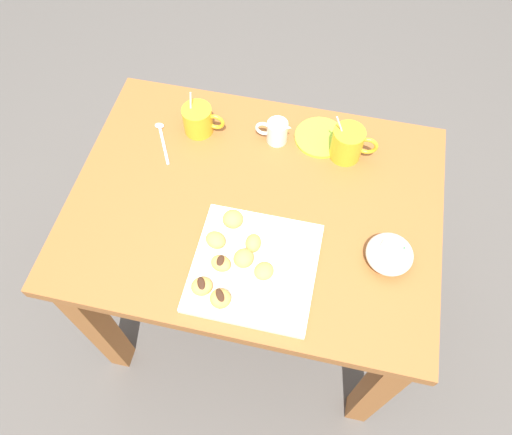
% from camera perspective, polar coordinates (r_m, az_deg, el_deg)
% --- Properties ---
extents(ground_plane, '(8.00, 8.00, 0.00)m').
position_cam_1_polar(ground_plane, '(2.02, -0.12, -9.93)').
color(ground_plane, '#514C47').
extents(dining_table, '(1.01, 0.75, 0.76)m').
position_cam_1_polar(dining_table, '(1.46, -0.16, -1.33)').
color(dining_table, '#935628').
rests_on(dining_table, ground_plane).
extents(pastry_plate_square, '(0.31, 0.31, 0.02)m').
position_cam_1_polar(pastry_plate_square, '(1.23, -0.20, -5.79)').
color(pastry_plate_square, silver).
rests_on(pastry_plate_square, dining_table).
extents(coffee_mug_mustard_left, '(0.12, 0.09, 0.13)m').
position_cam_1_polar(coffee_mug_mustard_left, '(1.47, -6.71, 11.28)').
color(coffee_mug_mustard_left, gold).
rests_on(coffee_mug_mustard_left, dining_table).
extents(coffee_mug_mustard_right, '(0.13, 0.09, 0.15)m').
position_cam_1_polar(coffee_mug_mustard_right, '(1.41, 10.65, 8.50)').
color(coffee_mug_mustard_right, gold).
rests_on(coffee_mug_mustard_right, dining_table).
extents(cream_pitcher_white, '(0.10, 0.06, 0.07)m').
position_cam_1_polar(cream_pitcher_white, '(1.44, 2.40, 10.02)').
color(cream_pitcher_white, silver).
rests_on(cream_pitcher_white, dining_table).
extents(ice_cream_bowl, '(0.12, 0.12, 0.09)m').
position_cam_1_polar(ice_cream_bowl, '(1.26, 15.30, -4.02)').
color(ice_cream_bowl, silver).
rests_on(ice_cream_bowl, dining_table).
extents(saucer_lime_left, '(0.15, 0.15, 0.01)m').
position_cam_1_polar(saucer_lime_left, '(1.48, 7.49, 9.21)').
color(saucer_lime_left, '#9EC633').
rests_on(saucer_lime_left, dining_table).
extents(loose_spoon_near_saucer, '(0.09, 0.14, 0.01)m').
position_cam_1_polar(loose_spoon_near_saucer, '(1.49, -10.85, 9.11)').
color(loose_spoon_near_saucer, silver).
rests_on(loose_spoon_near_saucer, dining_table).
extents(beignet_0, '(0.07, 0.07, 0.04)m').
position_cam_1_polar(beignet_0, '(1.21, -1.44, -4.74)').
color(beignet_0, '#D19347').
rests_on(beignet_0, pastry_plate_square).
extents(beignet_1, '(0.07, 0.07, 0.03)m').
position_cam_1_polar(beignet_1, '(1.20, 0.92, -6.24)').
color(beignet_1, '#D19347').
rests_on(beignet_1, pastry_plate_square).
extents(beignet_2, '(0.06, 0.06, 0.04)m').
position_cam_1_polar(beignet_2, '(1.17, -4.14, -9.36)').
color(beignet_2, '#D19347').
rests_on(beignet_2, pastry_plate_square).
extents(chocolate_drizzle_2, '(0.03, 0.04, 0.00)m').
position_cam_1_polar(chocolate_drizzle_2, '(1.16, -4.20, -9.00)').
color(chocolate_drizzle_2, '#381E11').
rests_on(chocolate_drizzle_2, beignet_2).
extents(beignet_3, '(0.07, 0.07, 0.04)m').
position_cam_1_polar(beignet_3, '(1.27, -2.70, -0.18)').
color(beignet_3, '#D19347').
rests_on(beignet_3, pastry_plate_square).
extents(beignet_4, '(0.07, 0.07, 0.03)m').
position_cam_1_polar(beignet_4, '(1.25, -4.70, -2.61)').
color(beignet_4, '#D19347').
rests_on(beignet_4, pastry_plate_square).
extents(beignet_5, '(0.07, 0.07, 0.03)m').
position_cam_1_polar(beignet_5, '(1.19, -6.30, -7.94)').
color(beignet_5, '#D19347').
rests_on(beignet_5, pastry_plate_square).
extents(chocolate_drizzle_5, '(0.03, 0.04, 0.00)m').
position_cam_1_polar(chocolate_drizzle_5, '(1.18, -6.38, -7.60)').
color(chocolate_drizzle_5, '#381E11').
rests_on(chocolate_drizzle_5, beignet_5).
extents(beignet_6, '(0.04, 0.05, 0.04)m').
position_cam_1_polar(beignet_6, '(1.23, -0.32, -2.99)').
color(beignet_6, '#D19347').
rests_on(beignet_6, pastry_plate_square).
extents(beignet_7, '(0.06, 0.06, 0.03)m').
position_cam_1_polar(beignet_7, '(1.22, -4.10, -5.33)').
color(beignet_7, '#D19347').
rests_on(beignet_7, pastry_plate_square).
extents(chocolate_drizzle_7, '(0.02, 0.03, 0.00)m').
position_cam_1_polar(chocolate_drizzle_7, '(1.20, -4.15, -5.00)').
color(chocolate_drizzle_7, '#381E11').
rests_on(chocolate_drizzle_7, beignet_7).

